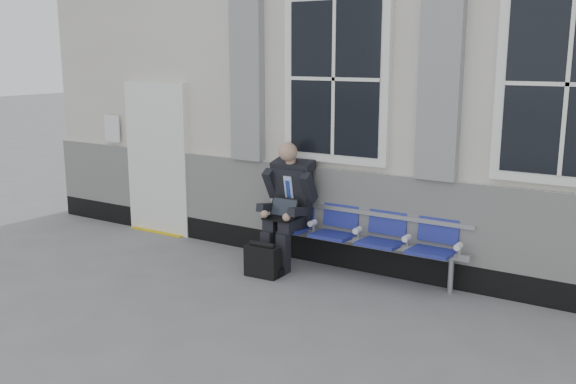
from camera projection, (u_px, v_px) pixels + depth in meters
The scene contains 5 objects.
ground at pixel (472, 353), 5.53m from camera, with size 70.00×70.00×0.00m, color slate.
station_building at pixel (565, 79), 7.94m from camera, with size 14.40×4.40×4.49m.
bench at pixel (360, 229), 7.41m from camera, with size 2.60×0.47×0.91m.
businessman at pixel (289, 200), 7.71m from camera, with size 0.63×0.85×1.51m.
briefcase at pixel (262, 261), 7.41m from camera, with size 0.41×0.19×0.42m.
Camera 1 is at (1.40, -5.17, 2.52)m, focal length 40.00 mm.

